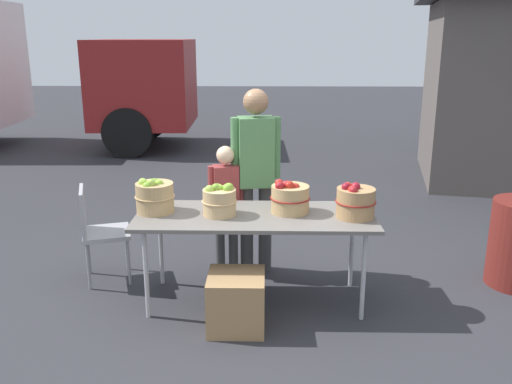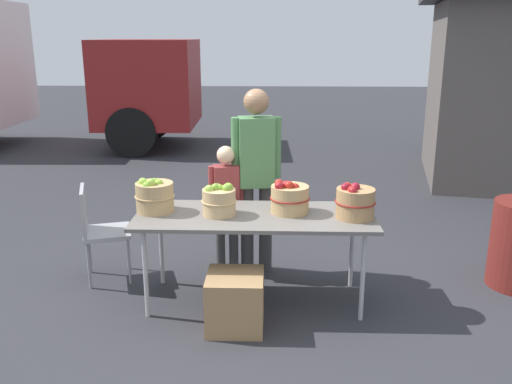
# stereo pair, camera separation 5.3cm
# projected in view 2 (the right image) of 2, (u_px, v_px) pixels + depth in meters

# --- Properties ---
(ground_plane) EXTENTS (40.00, 40.00, 0.00)m
(ground_plane) POSITION_uv_depth(u_px,v_px,m) (255.00, 300.00, 4.55)
(ground_plane) COLOR #2D2D33
(market_table) EXTENTS (1.90, 0.76, 0.75)m
(market_table) POSITION_uv_depth(u_px,v_px,m) (255.00, 220.00, 4.36)
(market_table) COLOR slate
(market_table) RESTS_ON ground
(apple_basket_green_0) EXTENTS (0.32, 0.32, 0.29)m
(apple_basket_green_0) POSITION_uv_depth(u_px,v_px,m) (154.00, 196.00, 4.38)
(apple_basket_green_0) COLOR tan
(apple_basket_green_0) RESTS_ON market_table
(apple_basket_green_1) EXTENTS (0.28, 0.28, 0.26)m
(apple_basket_green_1) POSITION_uv_depth(u_px,v_px,m) (219.00, 200.00, 4.31)
(apple_basket_green_1) COLOR tan
(apple_basket_green_1) RESTS_ON market_table
(apple_basket_red_0) EXTENTS (0.32, 0.32, 0.27)m
(apple_basket_red_0) POSITION_uv_depth(u_px,v_px,m) (289.00, 198.00, 4.36)
(apple_basket_red_0) COLOR tan
(apple_basket_red_0) RESTS_ON market_table
(apple_basket_red_1) EXTENTS (0.32, 0.32, 0.28)m
(apple_basket_red_1) POSITION_uv_depth(u_px,v_px,m) (355.00, 202.00, 4.23)
(apple_basket_red_1) COLOR #A87F51
(apple_basket_red_1) RESTS_ON market_table
(vendor_adult) EXTENTS (0.44, 0.27, 1.68)m
(vendor_adult) POSITION_uv_depth(u_px,v_px,m) (256.00, 167.00, 4.87)
(vendor_adult) COLOR #3F3F3F
(vendor_adult) RESTS_ON ground
(child_customer) EXTENTS (0.31, 0.20, 1.20)m
(child_customer) POSITION_uv_depth(u_px,v_px,m) (226.00, 200.00, 4.88)
(child_customer) COLOR #3F3F3F
(child_customer) RESTS_ON ground
(folding_chair) EXTENTS (0.50, 0.50, 0.86)m
(folding_chair) POSITION_uv_depth(u_px,v_px,m) (98.00, 226.00, 4.80)
(folding_chair) COLOR #99999E
(folding_chair) RESTS_ON ground
(produce_crate) EXTENTS (0.42, 0.42, 0.42)m
(produce_crate) POSITION_uv_depth(u_px,v_px,m) (235.00, 301.00, 4.08)
(produce_crate) COLOR #A87F51
(produce_crate) RESTS_ON ground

